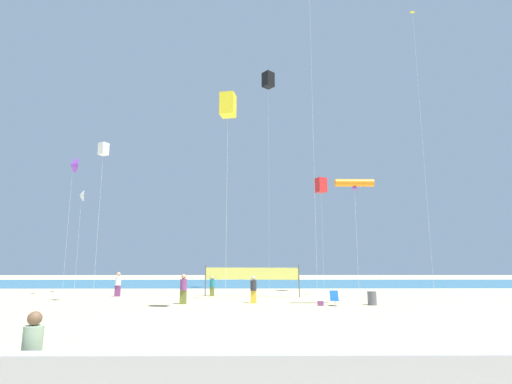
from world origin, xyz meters
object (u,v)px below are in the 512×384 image
Objects in this scene: kite_white_delta at (82,196)px; kite_red_box at (321,185)px; toddler_figure at (48,373)px; beach_handbag at (320,303)px; beachgoer_plum_shirt at (183,288)px; kite_yellow_diamond at (415,40)px; volleyball_net at (251,275)px; kite_yellow_box at (228,105)px; folding_beach_chair at (335,298)px; beachgoer_charcoal_shirt at (253,289)px; mother_figure at (32,352)px; kite_black_box at (268,80)px; kite_orange_tube at (354,183)px; kite_white_box at (103,149)px; beachgoer_teal_shirt at (212,285)px; trash_barrel at (372,298)px; kite_violet_delta at (73,165)px; beachgoer_white_shirt at (118,283)px.

kite_red_box reaches higher than kite_white_delta.
beach_handbag is (8.09, 16.34, -0.35)m from toddler_figure.
kite_yellow_diamond is (16.66, 1.57, 18.15)m from beachgoer_plum_shirt.
volleyball_net is 0.60× the size of kite_yellow_box.
folding_beach_chair is at bearing -51.21° from volleyball_net.
beachgoer_plum_shirt is at bearing -155.50° from beachgoer_charcoal_shirt.
mother_figure is at bearing -111.49° from kite_red_box.
beachgoer_plum_shirt is 4.47m from beachgoer_charcoal_shirt.
mother_figure is 0.14× the size of kite_yellow_box.
mother_figure reaches higher than beach_handbag.
kite_black_box reaches higher than folding_beach_chair.
volleyball_net is (3.88, 22.72, 1.14)m from toddler_figure.
kite_orange_tube is at bearing -161.19° from beachgoer_plum_shirt.
kite_white_box is at bearing -159.74° from beachgoer_charcoal_shirt.
beachgoer_charcoal_shirt is at bearing 164.11° from kite_orange_tube.
kite_yellow_diamond is at bearing 19.58° from folding_beach_chair.
kite_white_box is 0.49× the size of kite_black_box.
volleyball_net is at bearing 96.88° from toddler_figure.
kite_white_delta is 0.87× the size of kite_red_box.
kite_yellow_box is (-5.55, -3.00, 11.43)m from beach_handbag.
beachgoer_charcoal_shirt is (3.20, -5.23, 0.09)m from beachgoer_teal_shirt.
kite_yellow_diamond is at bearing -52.18° from kite_red_box.
beachgoer_charcoal_shirt is at bearing 52.74° from mother_figure.
folding_beach_chair is 13.19m from kite_yellow_box.
kite_white_delta is at bearing 155.10° from folding_beach_chair.
kite_violet_delta is at bearing 164.56° from trash_barrel.
folding_beach_chair is at bearing 77.88° from toddler_figure.
beachgoer_teal_shirt is 5.85m from beachgoer_plum_shirt.
beachgoer_plum_shirt is 0.18× the size of kite_white_box.
kite_white_box reaches higher than volleyball_net.
kite_orange_tube is at bearing -153.65° from kite_yellow_diamond.
trash_barrel is at bearing 6.37° from beach_handbag.
toddler_figure is 20.19m from trash_barrel.
beach_handbag is at bearing -2.48° from beachgoer_charcoal_shirt.
folding_beach_chair is 0.07× the size of kite_yellow_box.
kite_white_box is at bearing -176.36° from kite_yellow_diamond.
kite_white_delta is at bearing -169.84° from kite_black_box.
kite_white_delta reaches higher than trash_barrel.
kite_violet_delta is at bearing 171.98° from kite_yellow_diamond.
beachgoer_white_shirt is at bearing 160.53° from trash_barrel.
beachgoer_teal_shirt is 0.20× the size of kite_orange_tube.
toddler_figure is at bearing -23.73° from mother_figure.
kite_white_delta reaches higher than volleyball_net.
beachgoer_teal_shirt reaches higher than toddler_figure.
kite_violet_delta is (-14.59, 4.87, 9.38)m from beachgoer_charcoal_shirt.
kite_red_box is at bearing -21.07° from kite_black_box.
trash_barrel is 24.12m from kite_black_box.
beachgoer_teal_shirt is 0.14× the size of kite_violet_delta.
beachgoer_teal_shirt reaches higher than beach_handbag.
beachgoer_white_shirt is at bearing 172.37° from beachgoer_charcoal_shirt.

